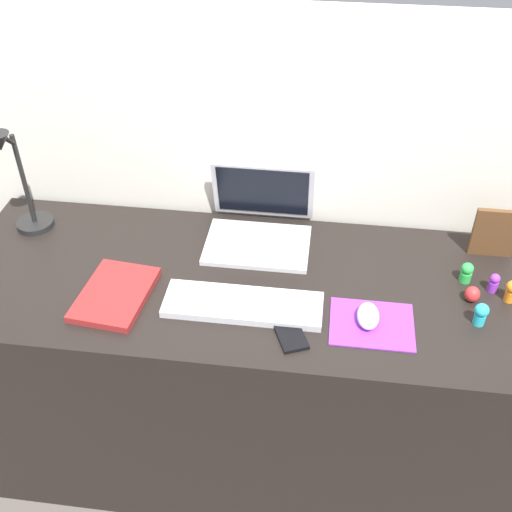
{
  "coord_description": "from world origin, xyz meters",
  "views": [
    {
      "loc": [
        0.16,
        -1.28,
        1.86
      ],
      "look_at": [
        -0.01,
        0.0,
        0.83
      ],
      "focal_mm": 44.2,
      "sensor_mm": 36.0,
      "label": 1
    }
  ],
  "objects": [
    {
      "name": "ground_plane",
      "position": [
        0.0,
        0.0,
        0.0
      ],
      "size": [
        6.0,
        6.0,
        0.0
      ],
      "primitive_type": "plane",
      "color": "#59514C"
    },
    {
      "name": "back_wall",
      "position": [
        0.0,
        0.35,
        0.69
      ],
      "size": [
        2.9,
        0.05,
        1.37
      ],
      "primitive_type": "cube",
      "color": "silver",
      "rests_on": "ground_plane"
    },
    {
      "name": "desk",
      "position": [
        0.0,
        0.0,
        0.37
      ],
      "size": [
        1.7,
        0.61,
        0.74
      ],
      "primitive_type": "cube",
      "color": "black",
      "rests_on": "ground_plane"
    },
    {
      "name": "laptop",
      "position": [
        -0.03,
        0.21,
        0.79
      ],
      "size": [
        0.3,
        0.26,
        0.21
      ],
      "color": "silver",
      "rests_on": "desk"
    },
    {
      "name": "keyboard",
      "position": [
        -0.03,
        -0.11,
        0.75
      ],
      "size": [
        0.41,
        0.13,
        0.02
      ],
      "primitive_type": "cube",
      "color": "silver",
      "rests_on": "desk"
    },
    {
      "name": "mousepad",
      "position": [
        0.3,
        -0.12,
        0.74
      ],
      "size": [
        0.21,
        0.17,
        0.0
      ],
      "primitive_type": "cube",
      "color": "purple",
      "rests_on": "desk"
    },
    {
      "name": "mouse",
      "position": [
        0.29,
        -0.12,
        0.76
      ],
      "size": [
        0.06,
        0.1,
        0.03
      ],
      "primitive_type": "ellipsoid",
      "color": "silver",
      "rests_on": "mousepad"
    },
    {
      "name": "cell_phone",
      "position": [
        0.1,
        -0.18,
        0.74
      ],
      "size": [
        0.11,
        0.14,
        0.01
      ],
      "primitive_type": "cube",
      "rotation": [
        0.0,
        0.0,
        0.4
      ],
      "color": "black",
      "rests_on": "desk"
    },
    {
      "name": "desk_lamp",
      "position": [
        -0.71,
        0.14,
        0.91
      ],
      "size": [
        0.11,
        0.16,
        0.35
      ],
      "color": "black",
      "rests_on": "desk"
    },
    {
      "name": "notebook_pad",
      "position": [
        -0.37,
        -0.11,
        0.75
      ],
      "size": [
        0.19,
        0.26,
        0.02
      ],
      "primitive_type": "cube",
      "rotation": [
        0.0,
        0.0,
        -0.1
      ],
      "color": "maroon",
      "rests_on": "desk"
    },
    {
      "name": "picture_frame",
      "position": [
        0.63,
        0.21,
        0.81
      ],
      "size": [
        0.12,
        0.02,
        0.15
      ],
      "primitive_type": "cube",
      "color": "brown",
      "rests_on": "desk"
    },
    {
      "name": "toy_figurine_purple",
      "position": [
        0.62,
        0.05,
        0.77
      ],
      "size": [
        0.03,
        0.03,
        0.06
      ],
      "color": "purple",
      "rests_on": "desk"
    },
    {
      "name": "toy_figurine_green",
      "position": [
        0.55,
        0.08,
        0.77
      ],
      "size": [
        0.03,
        0.03,
        0.06
      ],
      "color": "green",
      "rests_on": "desk"
    },
    {
      "name": "toy_figurine_cyan",
      "position": [
        0.57,
        -0.08,
        0.77
      ],
      "size": [
        0.04,
        0.04,
        0.06
      ],
      "color": "#28B7CC",
      "rests_on": "desk"
    },
    {
      "name": "toy_figurine_red",
      "position": [
        0.56,
        0.0,
        0.76
      ],
      "size": [
        0.04,
        0.04,
        0.04
      ],
      "primitive_type": "ellipsoid",
      "color": "red",
      "rests_on": "desk"
    },
    {
      "name": "toy_figurine_orange",
      "position": [
        0.66,
        0.01,
        0.78
      ],
      "size": [
        0.03,
        0.03,
        0.06
      ],
      "color": "orange",
      "rests_on": "desk"
    }
  ]
}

